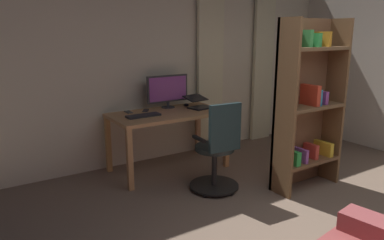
{
  "coord_description": "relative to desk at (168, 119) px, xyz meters",
  "views": [
    {
      "loc": [
        2.55,
        1.2,
        1.74
      ],
      "look_at": [
        0.4,
        -2.12,
        0.78
      ],
      "focal_mm": 33.96,
      "sensor_mm": 36.0,
      "label": 1
    }
  ],
  "objects": [
    {
      "name": "laptop",
      "position": [
        -0.48,
        -0.02,
        0.15
      ],
      "size": [
        0.34,
        0.37,
        0.16
      ],
      "rotation": [
        0.0,
        0.0,
        0.17
      ],
      "color": "black",
      "rests_on": "desk"
    },
    {
      "name": "curtain_right_panel",
      "position": [
        -0.95,
        -0.42,
        0.48
      ],
      "size": [
        0.43,
        0.06,
        2.3
      ],
      "primitive_type": "cube",
      "color": "beige",
      "rests_on": "ground"
    },
    {
      "name": "cell_phone_by_monitor",
      "position": [
        0.2,
        -0.23,
        0.1
      ],
      "size": [
        0.14,
        0.16,
        0.01
      ],
      "primitive_type": "cube",
      "rotation": [
        0.0,
        0.0,
        -0.6
      ],
      "color": "#333338",
      "rests_on": "desk"
    },
    {
      "name": "computer_monitor",
      "position": [
        -0.14,
        -0.26,
        0.33
      ],
      "size": [
        0.6,
        0.18,
        0.43
      ],
      "color": "#333338",
      "rests_on": "desk"
    },
    {
      "name": "cell_phone_face_up",
      "position": [
        0.42,
        -0.27,
        0.1
      ],
      "size": [
        0.07,
        0.15,
        0.01
      ],
      "primitive_type": "cube",
      "rotation": [
        0.0,
        0.0,
        -0.04
      ],
      "color": "#333338",
      "rests_on": "desk"
    },
    {
      "name": "computer_mouse",
      "position": [
        -0.4,
        -0.21,
        0.11
      ],
      "size": [
        0.06,
        0.1,
        0.04
      ],
      "primitive_type": "ellipsoid",
      "color": "black",
      "rests_on": "desk"
    },
    {
      "name": "computer_keyboard",
      "position": [
        0.36,
        0.05,
        0.1
      ],
      "size": [
        0.41,
        0.14,
        0.02
      ],
      "primitive_type": "cube",
      "color": "#232328",
      "rests_on": "desk"
    },
    {
      "name": "back_room_partition",
      "position": [
        -0.37,
        -0.53,
        0.68
      ],
      "size": [
        5.49,
        0.1,
        2.7
      ],
      "primitive_type": "cube",
      "color": "beige",
      "rests_on": "ground"
    },
    {
      "name": "desk",
      "position": [
        0.0,
        0.0,
        0.0
      ],
      "size": [
        1.44,
        0.76,
        0.76
      ],
      "color": "tan",
      "rests_on": "ground"
    },
    {
      "name": "bookshelf",
      "position": [
        -1.05,
        1.28,
        0.28
      ],
      "size": [
        0.84,
        0.3,
        1.89
      ],
      "color": "brown",
      "rests_on": "ground"
    },
    {
      "name": "office_chair",
      "position": [
        -0.12,
        0.89,
        -0.2
      ],
      "size": [
        0.56,
        0.56,
        1.02
      ],
      "rotation": [
        0.0,
        0.0,
        3.06
      ],
      "color": "black",
      "rests_on": "ground"
    },
    {
      "name": "curtain_left_panel",
      "position": [
        -1.99,
        -0.42,
        0.48
      ],
      "size": [
        0.38,
        0.06,
        2.3
      ],
      "primitive_type": "cube",
      "color": "beige",
      "rests_on": "ground"
    }
  ]
}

